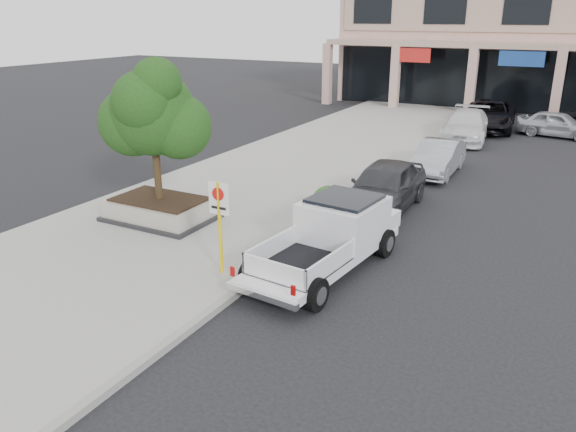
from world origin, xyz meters
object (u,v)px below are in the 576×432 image
(curb_car_c, at_px, (466,126))
(curb_car_d, at_px, (489,115))
(curb_car_b, at_px, (438,158))
(pickup_truck, at_px, (324,240))
(lot_car_a, at_px, (557,124))
(curb_car_a, at_px, (384,186))
(no_parking_sign, at_px, (220,215))
(planter, at_px, (160,209))
(planter_tree, at_px, (160,113))

(curb_car_c, height_order, curb_car_d, curb_car_d)
(curb_car_b, height_order, curb_car_d, curb_car_d)
(pickup_truck, xyz_separation_m, lot_car_a, (3.87, 20.79, -0.18))
(pickup_truck, relative_size, curb_car_a, 1.15)
(curb_car_c, height_order, lot_car_a, curb_car_c)
(curb_car_d, relative_size, lot_car_a, 1.45)
(no_parking_sign, bearing_deg, curb_car_a, 75.46)
(curb_car_b, xyz_separation_m, curb_car_c, (-0.37, 7.11, 0.08))
(planter, xyz_separation_m, pickup_truck, (5.86, -0.72, 0.38))
(planter, xyz_separation_m, curb_car_b, (6.06, 9.77, 0.20))
(curb_car_d, xyz_separation_m, lot_car_a, (3.54, -0.37, -0.12))
(curb_car_a, distance_m, curb_car_d, 15.92)
(planter, height_order, curb_car_d, curb_car_d)
(no_parking_sign, bearing_deg, curb_car_b, 79.54)
(curb_car_d, bearing_deg, no_parking_sign, -101.33)
(no_parking_sign, bearing_deg, curb_car_c, 84.47)
(no_parking_sign, height_order, pickup_truck, no_parking_sign)
(no_parking_sign, relative_size, pickup_truck, 0.42)
(planter, distance_m, pickup_truck, 5.91)
(curb_car_b, relative_size, curb_car_d, 0.71)
(planter, relative_size, curb_car_b, 0.78)
(curb_car_a, xyz_separation_m, curb_car_c, (0.09, 12.35, -0.04))
(planter, height_order, curb_car_b, curb_car_b)
(curb_car_a, bearing_deg, curb_car_b, 84.24)
(curb_car_c, bearing_deg, planter, -113.88)
(lot_car_a, bearing_deg, planter_tree, 163.14)
(curb_car_b, bearing_deg, lot_car_a, 69.84)
(no_parking_sign, distance_m, pickup_truck, 2.66)
(curb_car_a, distance_m, curb_car_b, 5.26)
(curb_car_a, bearing_deg, curb_car_c, 88.81)
(pickup_truck, xyz_separation_m, curb_car_b, (0.20, 10.49, -0.18))
(no_parking_sign, relative_size, lot_car_a, 0.58)
(pickup_truck, xyz_separation_m, curb_car_c, (-0.17, 17.60, -0.10))
(curb_car_a, bearing_deg, curb_car_d, 87.09)
(planter, bearing_deg, lot_car_a, 64.13)
(no_parking_sign, height_order, curb_car_b, no_parking_sign)
(curb_car_b, bearing_deg, planter, -122.30)
(no_parking_sign, height_order, curb_car_d, no_parking_sign)
(curb_car_a, distance_m, curb_car_c, 12.35)
(curb_car_c, relative_size, curb_car_d, 0.91)
(planter_tree, height_order, curb_car_a, planter_tree)
(planter, relative_size, pickup_truck, 0.59)
(pickup_truck, distance_m, curb_car_c, 17.61)
(pickup_truck, height_order, lot_car_a, pickup_truck)
(planter_tree, distance_m, curb_car_b, 11.62)
(planter_tree, xyz_separation_m, no_parking_sign, (3.70, -2.42, -1.78))
(planter, distance_m, curb_car_b, 11.50)
(curb_car_a, bearing_deg, planter, -141.77)
(planter, height_order, curb_car_a, curb_car_a)
(planter_tree, height_order, no_parking_sign, planter_tree)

